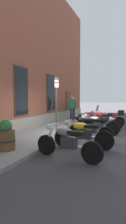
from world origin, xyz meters
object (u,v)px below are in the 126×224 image
at_px(parking_sign, 56,98).
at_px(motorcycle_black_sport, 88,126).
at_px(pedestrian_dark_jacket, 74,107).
at_px(pedestrian_striped_shirt, 72,107).
at_px(motorcycle_grey_naked, 67,142).
at_px(motorcycle_white_sport, 95,123).
at_px(motorcycle_yellow_naked, 83,135).
at_px(motorcycle_red_sport, 101,120).
at_px(motorcycle_silver_touring, 109,118).
at_px(barrel_planter, 6,137).

bearing_deg(parking_sign, motorcycle_black_sport, -88.32).
xyz_separation_m(pedestrian_dark_jacket, parking_sign, (-6.62, -1.44, 0.71)).
bearing_deg(motorcycle_black_sport, pedestrian_striped_shirt, 25.31).
xyz_separation_m(motorcycle_grey_naked, motorcycle_white_sport, (3.97, 0.05, 0.06)).
distance_m(motorcycle_grey_naked, motorcycle_yellow_naked, 1.26).
bearing_deg(motorcycle_yellow_naked, pedestrian_striped_shirt, 22.03).
distance_m(motorcycle_yellow_naked, pedestrian_striped_shirt, 7.60).
relative_size(motorcycle_red_sport, parking_sign, 0.84).
xyz_separation_m(motorcycle_black_sport, pedestrian_striped_shirt, (5.66, 2.68, 0.51)).
height_order(motorcycle_grey_naked, motorcycle_black_sport, motorcycle_black_sport).
bearing_deg(motorcycle_red_sport, motorcycle_silver_touring, -9.49).
distance_m(motorcycle_grey_naked, motorcycle_silver_touring, 6.74).
relative_size(motorcycle_white_sport, pedestrian_dark_jacket, 1.30).
bearing_deg(motorcycle_grey_naked, barrel_planter, 96.97).
bearing_deg(parking_sign, pedestrian_striped_shirt, 12.50).
height_order(motorcycle_yellow_naked, motorcycle_white_sport, motorcycle_white_sport).
relative_size(motorcycle_grey_naked, motorcycle_red_sport, 0.99).
height_order(motorcycle_white_sport, barrel_planter, barrel_planter).
bearing_deg(motorcycle_black_sport, barrel_planter, 146.66).
bearing_deg(barrel_planter, motorcycle_grey_naked, -83.03).
height_order(motorcycle_white_sport, pedestrian_striped_shirt, pedestrian_striped_shirt).
height_order(motorcycle_grey_naked, motorcycle_silver_touring, motorcycle_silver_touring).
bearing_deg(motorcycle_silver_touring, motorcycle_white_sport, 175.14).
bearing_deg(motorcycle_yellow_naked, motorcycle_silver_touring, -0.83).
bearing_deg(pedestrian_dark_jacket, motorcycle_white_sport, -151.27).
height_order(motorcycle_yellow_naked, barrel_planter, barrel_planter).
height_order(motorcycle_black_sport, motorcycle_white_sport, motorcycle_black_sport).
height_order(motorcycle_red_sport, barrel_planter, barrel_planter).
distance_m(motorcycle_white_sport, parking_sign, 2.33).
height_order(motorcycle_yellow_naked, parking_sign, parking_sign).
height_order(motorcycle_yellow_naked, pedestrian_striped_shirt, pedestrian_striped_shirt).
distance_m(motorcycle_yellow_naked, motorcycle_silver_touring, 5.48).
bearing_deg(motorcycle_grey_naked, motorcycle_silver_touring, -1.58).
xyz_separation_m(pedestrian_striped_shirt, pedestrian_dark_jacket, (0.92, 0.18, -0.04)).
relative_size(motorcycle_black_sport, motorcycle_red_sport, 0.92).
xyz_separation_m(motorcycle_red_sport, motorcycle_silver_touring, (1.43, -0.24, -0.03)).
bearing_deg(motorcycle_red_sport, pedestrian_striped_shirt, 42.02).
bearing_deg(parking_sign, motorcycle_silver_touring, -21.74).
bearing_deg(parking_sign, motorcycle_red_sport, -27.50).
bearing_deg(motorcycle_silver_touring, motorcycle_red_sport, 170.51).
height_order(motorcycle_yellow_naked, motorcycle_red_sport, motorcycle_red_sport).
height_order(motorcycle_black_sport, motorcycle_red_sport, motorcycle_black_sport).
bearing_deg(pedestrian_dark_jacket, motorcycle_grey_naked, -162.43).
height_order(motorcycle_red_sport, parking_sign, parking_sign).
relative_size(motorcycle_yellow_naked, motorcycle_white_sport, 0.97).
bearing_deg(motorcycle_grey_naked, parking_sign, 29.70).
xyz_separation_m(parking_sign, barrel_planter, (-2.82, 0.47, -1.23)).
distance_m(motorcycle_red_sport, pedestrian_striped_shirt, 4.04).
xyz_separation_m(motorcycle_grey_naked, parking_sign, (2.58, 1.47, 1.28)).
bearing_deg(barrel_planter, parking_sign, -9.43).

